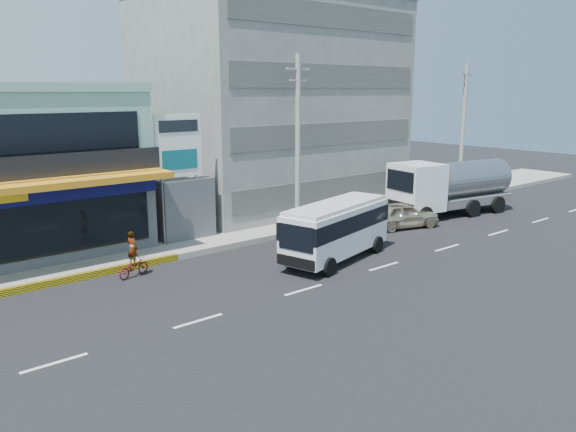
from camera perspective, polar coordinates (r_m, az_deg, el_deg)
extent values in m
plane|color=black|center=(23.38, 1.59, -7.53)|extent=(120.00, 120.00, 0.00)
cube|color=gray|center=(33.43, -2.67, -1.06)|extent=(70.00, 5.00, 0.30)
cube|color=#47464B|center=(31.76, -27.05, 0.24)|extent=(12.00, 10.00, 4.00)
cube|color=orange|center=(25.82, -24.62, 2.78)|extent=(12.40, 1.80, 0.30)
cube|color=#0B0D4F|center=(26.63, -24.94, 1.82)|extent=(12.00, 0.12, 0.80)
cube|color=black|center=(26.95, -24.67, -1.31)|extent=(11.00, 0.06, 2.60)
cube|color=gray|center=(39.90, -1.77, 11.12)|extent=(16.00, 12.00, 14.00)
cube|color=#47464B|center=(32.57, -12.42, 1.18)|extent=(3.00, 6.00, 3.50)
cylinder|color=slate|center=(31.39, -11.73, 4.17)|extent=(1.50, 1.50, 0.15)
cylinder|color=gray|center=(29.18, -12.64, 2.85)|extent=(0.16, 0.16, 6.50)
cylinder|color=gray|center=(30.12, -9.25, 3.29)|extent=(0.16, 0.16, 6.50)
cube|color=white|center=(29.38, -11.08, 7.02)|extent=(2.60, 0.18, 3.20)
cylinder|color=#999993|center=(31.61, 1.01, 7.09)|extent=(0.30, 0.30, 10.00)
cube|color=#999993|center=(31.49, 1.04, 14.72)|extent=(1.60, 0.12, 0.12)
cube|color=#999993|center=(31.47, 1.03, 13.63)|extent=(1.20, 0.10, 0.10)
cylinder|color=#999993|center=(43.71, 17.32, 8.07)|extent=(0.30, 0.30, 10.00)
cube|color=#999993|center=(43.62, 17.69, 13.57)|extent=(1.60, 0.12, 0.12)
cube|color=#999993|center=(43.61, 17.63, 12.78)|extent=(1.20, 0.10, 0.10)
cube|color=silver|center=(27.08, 4.92, -1.36)|extent=(6.98, 3.67, 2.19)
cube|color=black|center=(26.98, 4.94, -0.48)|extent=(7.04, 3.73, 0.81)
cube|color=silver|center=(26.82, 4.97, 1.11)|extent=(6.75, 3.44, 0.19)
cylinder|color=black|center=(24.98, 4.19, -5.18)|extent=(0.90, 0.47, 0.86)
cylinder|color=black|center=(26.09, 0.28, -4.36)|extent=(0.90, 0.47, 0.86)
cylinder|color=black|center=(28.81, 9.04, -2.88)|extent=(0.90, 0.47, 0.86)
cylinder|color=black|center=(29.78, 5.45, -2.26)|extent=(0.90, 0.47, 0.86)
imported|color=beige|center=(34.23, 11.49, 0.11)|extent=(4.93, 3.07, 1.56)
cube|color=silver|center=(36.34, 12.93, 2.89)|extent=(3.13, 3.13, 2.96)
cube|color=#595956|center=(38.77, 16.29, 1.50)|extent=(9.38, 3.94, 0.57)
cylinder|color=gray|center=(39.36, 17.55, 3.60)|extent=(6.67, 3.39, 2.39)
cylinder|color=black|center=(35.39, 13.71, 0.06)|extent=(1.18, 0.52, 1.14)
cylinder|color=black|center=(37.26, 10.93, 0.81)|extent=(1.18, 0.52, 1.14)
cylinder|color=black|center=(38.38, 18.25, 0.75)|extent=(1.18, 0.52, 1.14)
cylinder|color=black|center=(40.12, 15.47, 1.42)|extent=(1.18, 0.52, 1.14)
cylinder|color=black|center=(40.18, 20.52, 1.09)|extent=(1.18, 0.52, 1.14)
cylinder|color=black|center=(41.84, 17.77, 1.72)|extent=(1.18, 0.52, 1.14)
imported|color=#500B10|center=(25.77, -15.42, -5.05)|extent=(1.72, 1.04, 0.85)
imported|color=#66594C|center=(25.52, -15.53, -3.18)|extent=(0.53, 0.66, 1.56)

